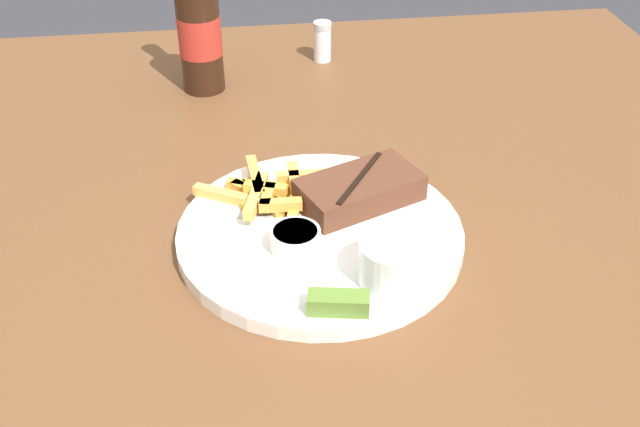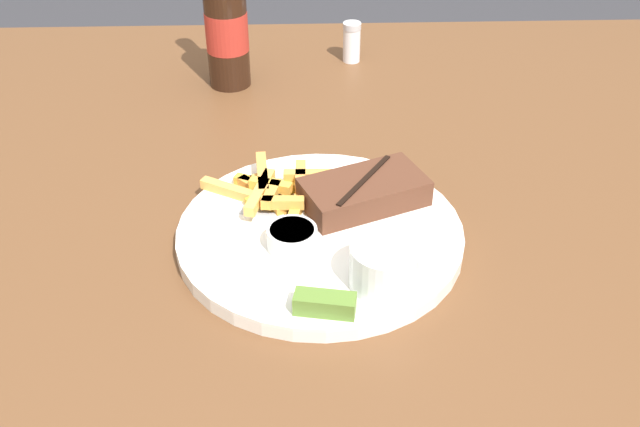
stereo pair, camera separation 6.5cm
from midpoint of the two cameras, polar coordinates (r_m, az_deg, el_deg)
The scene contains 10 objects.
dining_table at distance 0.88m, azimuth 2.11°, elevation -5.70°, with size 1.27×1.29×0.74m.
dinner_plate at distance 0.83m, azimuth 2.23°, elevation -1.68°, with size 0.32×0.32×0.02m.
steak_portion at distance 0.86m, azimuth 5.52°, elevation 1.60°, with size 0.16×0.12×0.03m.
fries_pile at distance 0.87m, azimuth -1.60°, elevation 1.79°, with size 0.16×0.12×0.02m.
coleslaw_cup at distance 0.74m, azimuth 7.52°, elevation -3.84°, with size 0.07×0.07×0.05m.
dipping_sauce_cup at distance 0.79m, azimuth 0.21°, elevation -1.89°, with size 0.05×0.05×0.02m.
pickle_spear at distance 0.72m, azimuth 3.27°, elevation -6.96°, with size 0.06×0.03×0.02m.
fork_utensil at distance 0.85m, azimuth -3.16°, elevation 0.09°, with size 0.13×0.06×0.00m.
beer_bottle at distance 1.15m, azimuth -5.49°, elevation 13.82°, with size 0.06×0.06×0.25m.
salt_shaker at distance 1.24m, azimuth 3.96°, elevation 12.89°, with size 0.03×0.03×0.07m.
Camera 2 is at (-0.02, -0.66, 1.25)m, focal length 42.00 mm.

